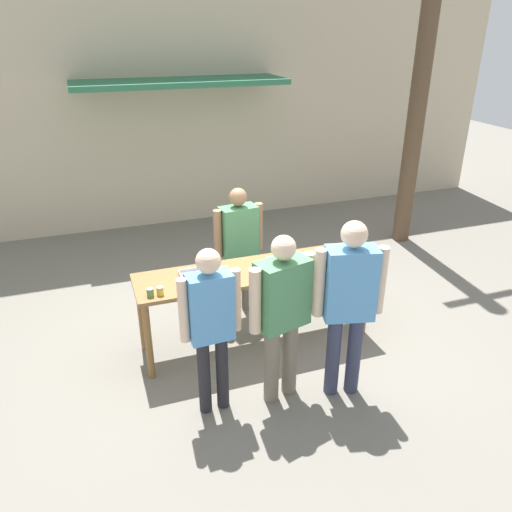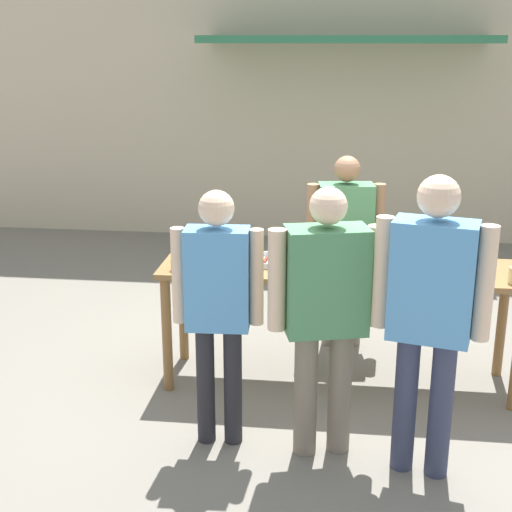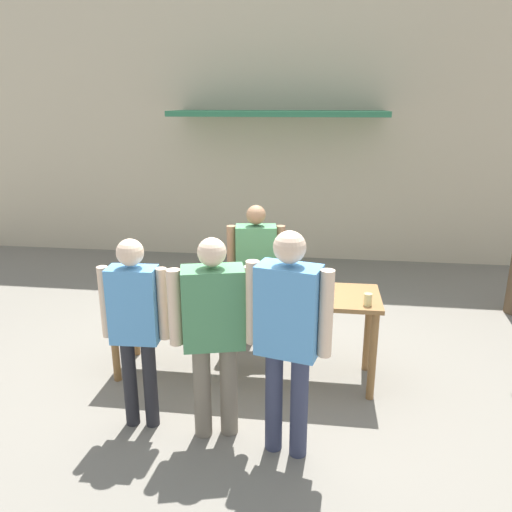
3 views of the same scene
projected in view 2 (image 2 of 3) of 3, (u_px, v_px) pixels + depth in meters
name	position (u px, v px, depth m)	size (l,w,h in m)	color
ground_plane	(336.00, 382.00, 5.23)	(24.00, 24.00, 0.00)	slate
building_facade_back	(347.00, 52.00, 8.34)	(12.00, 1.11, 4.50)	beige
serving_table	(340.00, 282.00, 5.00)	(2.51, 0.65, 0.89)	brown
food_tray_sausages	(256.00, 261.00, 5.05)	(0.38, 0.29, 0.04)	silver
food_tray_buns	(394.00, 265.00, 4.94)	(0.44, 0.27, 0.06)	silver
condiment_jar_mustard	(176.00, 265.00, 4.88)	(0.07, 0.07, 0.08)	#567A38
condiment_jar_ketchup	(189.00, 265.00, 4.87)	(0.07, 0.07, 0.08)	gold
person_server_behind_table	(345.00, 236.00, 5.60)	(0.61, 0.29, 1.56)	#756B5B
person_customer_holding_hotdog	(218.00, 297.00, 4.19)	(0.54, 0.22, 1.60)	#232328
person_customer_with_cup	(431.00, 304.00, 3.86)	(0.62, 0.34, 1.74)	#333851
person_customer_waiting_in_line	(325.00, 303.00, 4.08)	(0.65, 0.36, 1.64)	#756B5B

